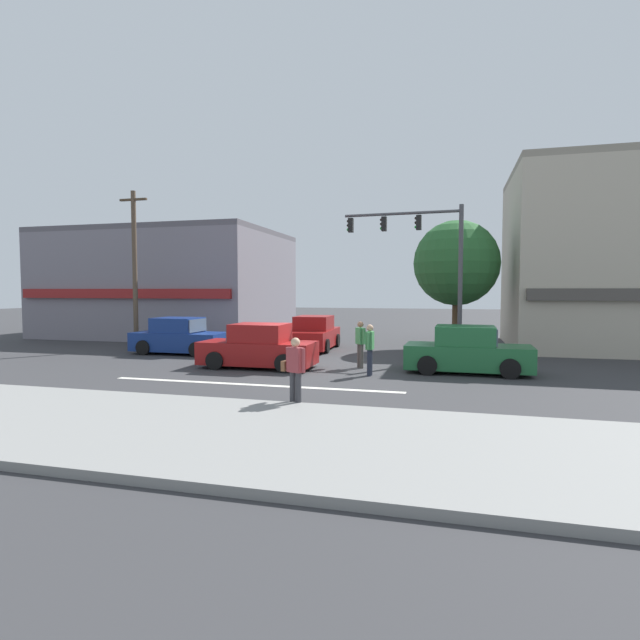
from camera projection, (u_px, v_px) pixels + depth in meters
The scene contains 15 objects.
ground_plane at pixel (289, 367), 18.00m from camera, with size 120.00×120.00×0.00m, color #333335.
lane_marking_stripe at pixel (251, 385), 14.62m from camera, with size 9.00×0.24×0.01m, color silver.
sidewalk_curb at pixel (152, 427), 9.80m from camera, with size 40.00×5.00×0.16m, color gray.
building_left_block at pixel (171, 284), 31.11m from camera, with size 13.33×9.70×6.33m.
building_right_corner at pixel (632, 258), 23.30m from camera, with size 10.75×8.46×8.54m.
street_tree at pixel (456, 263), 23.33m from camera, with size 3.98×3.98×6.04m.
utility_pole_near_left at pixel (135, 267), 23.39m from camera, with size 1.40×0.22×7.39m.
traffic_light_mast at pixel (428, 253), 20.40m from camera, with size 4.89×0.45×6.20m.
sedan_crossing_center at pixel (258, 348), 17.84m from camera, with size 4.11×1.90×1.58m.
sedan_parked_curbside at pixel (314, 334), 23.30m from camera, with size 2.01×4.17×1.58m.
sedan_waiting_far at pixel (180, 338), 21.77m from camera, with size 4.12×1.92×1.58m.
sedan_approaching_near at pixel (467, 352), 16.70m from camera, with size 4.14×1.95×1.58m.
pedestrian_foreground_with_bag at pixel (295, 368), 11.66m from camera, with size 0.65×0.49×1.67m.
pedestrian_mid_crossing at pixel (360, 341), 17.75m from camera, with size 0.40×0.47×1.67m.
pedestrian_far_side at pixel (370, 347), 16.13m from camera, with size 0.24×0.57×1.67m.
Camera 1 is at (5.68, -16.98, 2.77)m, focal length 28.00 mm.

